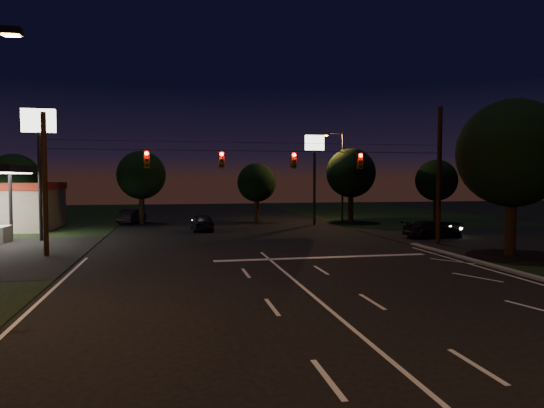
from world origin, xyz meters
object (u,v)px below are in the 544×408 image
object	(u,v)px
tree_right_near	(511,155)
car_oncoming_a	(202,222)
utility_pole_right	(438,245)
car_cross	(432,229)
car_oncoming_b	(132,216)

from	to	relation	value
tree_right_near	car_oncoming_a	size ratio (longest dim) A/B	2.09
utility_pole_right	car_oncoming_a	xyz separation A→B (m)	(-14.69, 11.67, 0.71)
tree_right_near	car_cross	distance (m)	9.51
tree_right_near	car_oncoming_b	world-z (taller)	tree_right_near
car_oncoming_a	utility_pole_right	bearing A→B (deg)	139.41
car_oncoming_b	car_oncoming_a	bearing A→B (deg)	144.67
utility_pole_right	tree_right_near	size ratio (longest dim) A/B	1.03
utility_pole_right	car_cross	xyz separation A→B (m)	(1.45, 3.24, 0.64)
car_oncoming_a	car_cross	size ratio (longest dim) A/B	0.94
utility_pole_right	car_cross	world-z (taller)	utility_pole_right
tree_right_near	car_cross	size ratio (longest dim) A/B	1.98
tree_right_near	car_oncoming_b	xyz separation A→B (m)	(-22.53, 24.67, -4.99)
car_oncoming_a	car_cross	distance (m)	18.22
car_oncoming_a	car_oncoming_b	size ratio (longest dim) A/B	1.00
utility_pole_right	car_oncoming_b	bearing A→B (deg)	136.63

